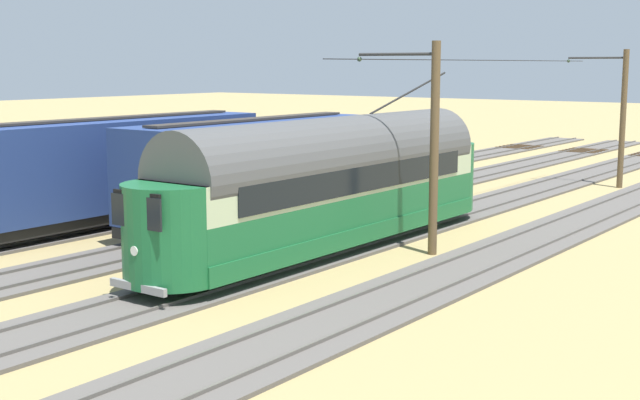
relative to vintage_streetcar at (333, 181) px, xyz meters
The scene contains 13 objects.
ground_plane 6.25m from the vintage_streetcar, 66.39° to the right, with size 220.00×220.00×0.00m, color #9E8956.
track_streetcar_siding 7.65m from the vintage_streetcar, 129.55° to the right, with size 2.80×80.00×0.18m.
track_adjacent_siding 6.07m from the vintage_streetcar, 90.00° to the right, with size 2.80×80.00×0.18m.
track_third_siding 7.65m from the vintage_streetcar, 50.45° to the right, with size 2.80×80.00×0.18m.
track_outer_siding 11.13m from the vintage_streetcar, 31.20° to the right, with size 2.80×80.00×0.18m.
vintage_streetcar is the anchor object (origin of this frame).
coach_adjacent 9.42m from the vintage_streetcar, ahead, with size 2.96×13.42×3.85m.
coach_far_siding 4.91m from the vintage_streetcar, 18.21° to the right, with size 2.96×11.02×3.85m.
catenary_pole_foreground 20.27m from the vintage_streetcar, 97.75° to the right, with size 3.04×0.28×6.66m.
catenary_pole_mid_near 3.33m from the vintage_streetcar, 151.91° to the right, with size 3.04×0.28×6.66m.
overhead_wire_run 12.08m from the vintage_streetcar, 90.52° to the right, with size 2.84×22.59×0.18m.
spare_tie_stack 14.58m from the vintage_streetcar, 27.50° to the right, with size 2.40×2.40×0.54m.
track_end_bumper 22.37m from the vintage_streetcar, 65.26° to the right, with size 1.80×0.60×0.80m, color #B2A519.
Camera 1 is at (-18.20, 27.53, 5.94)m, focal length 48.60 mm.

